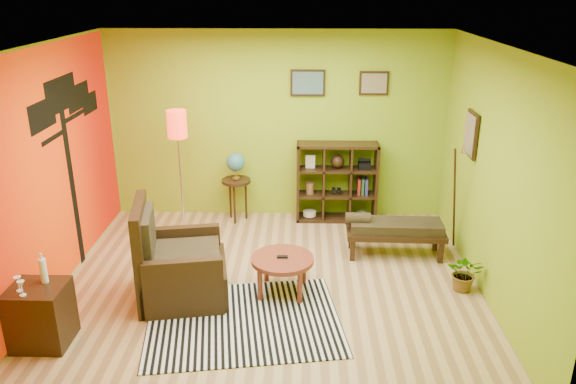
{
  "coord_description": "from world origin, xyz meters",
  "views": [
    {
      "loc": [
        0.38,
        -5.89,
        3.43
      ],
      "look_at": [
        0.21,
        0.41,
        1.05
      ],
      "focal_mm": 35.0,
      "sensor_mm": 36.0,
      "label": 1
    }
  ],
  "objects_px": {
    "armchair": "(177,269)",
    "globe_table": "(236,170)",
    "cube_shelf": "(338,182)",
    "coffee_table": "(282,262)",
    "potted_plant": "(465,277)",
    "side_cabinet": "(41,315)",
    "bench": "(393,229)",
    "floor_lamp": "(178,136)"
  },
  "relations": [
    {
      "from": "coffee_table",
      "to": "armchair",
      "type": "xyz_separation_m",
      "value": [
        -1.2,
        -0.14,
        -0.03
      ]
    },
    {
      "from": "coffee_table",
      "to": "potted_plant",
      "type": "height_order",
      "value": "coffee_table"
    },
    {
      "from": "cube_shelf",
      "to": "coffee_table",
      "type": "bearing_deg",
      "value": -109.14
    },
    {
      "from": "armchair",
      "to": "bench",
      "type": "distance_m",
      "value": 2.84
    },
    {
      "from": "coffee_table",
      "to": "bench",
      "type": "distance_m",
      "value": 1.72
    },
    {
      "from": "side_cabinet",
      "to": "potted_plant",
      "type": "relative_size",
      "value": 2.1
    },
    {
      "from": "side_cabinet",
      "to": "armchair",
      "type": "bearing_deg",
      "value": 38.05
    },
    {
      "from": "globe_table",
      "to": "cube_shelf",
      "type": "distance_m",
      "value": 1.53
    },
    {
      "from": "globe_table",
      "to": "bench",
      "type": "height_order",
      "value": "globe_table"
    },
    {
      "from": "cube_shelf",
      "to": "globe_table",
      "type": "bearing_deg",
      "value": -177.68
    },
    {
      "from": "globe_table",
      "to": "bench",
      "type": "distance_m",
      "value": 2.49
    },
    {
      "from": "coffee_table",
      "to": "potted_plant",
      "type": "relative_size",
      "value": 1.6
    },
    {
      "from": "floor_lamp",
      "to": "potted_plant",
      "type": "height_order",
      "value": "floor_lamp"
    },
    {
      "from": "coffee_table",
      "to": "globe_table",
      "type": "bearing_deg",
      "value": 110.02
    },
    {
      "from": "side_cabinet",
      "to": "globe_table",
      "type": "xyz_separation_m",
      "value": [
        1.6,
        3.15,
        0.48
      ]
    },
    {
      "from": "coffee_table",
      "to": "cube_shelf",
      "type": "height_order",
      "value": "cube_shelf"
    },
    {
      "from": "potted_plant",
      "to": "cube_shelf",
      "type": "bearing_deg",
      "value": 123.84
    },
    {
      "from": "coffee_table",
      "to": "armchair",
      "type": "distance_m",
      "value": 1.21
    },
    {
      "from": "globe_table",
      "to": "coffee_table",
      "type": "bearing_deg",
      "value": -69.98
    },
    {
      "from": "floor_lamp",
      "to": "cube_shelf",
      "type": "xyz_separation_m",
      "value": [
        2.2,
        0.67,
        -0.88
      ]
    },
    {
      "from": "bench",
      "to": "potted_plant",
      "type": "distance_m",
      "value": 1.16
    },
    {
      "from": "armchair",
      "to": "floor_lamp",
      "type": "distance_m",
      "value": 1.99
    },
    {
      "from": "side_cabinet",
      "to": "potted_plant",
      "type": "distance_m",
      "value": 4.65
    },
    {
      "from": "globe_table",
      "to": "potted_plant",
      "type": "distance_m",
      "value": 3.58
    },
    {
      "from": "coffee_table",
      "to": "globe_table",
      "type": "distance_m",
      "value": 2.27
    },
    {
      "from": "globe_table",
      "to": "side_cabinet",
      "type": "bearing_deg",
      "value": -116.89
    },
    {
      "from": "bench",
      "to": "coffee_table",
      "type": "bearing_deg",
      "value": -145.33
    },
    {
      "from": "side_cabinet",
      "to": "floor_lamp",
      "type": "relative_size",
      "value": 0.52
    },
    {
      "from": "side_cabinet",
      "to": "floor_lamp",
      "type": "height_order",
      "value": "floor_lamp"
    },
    {
      "from": "coffee_table",
      "to": "cube_shelf",
      "type": "bearing_deg",
      "value": 70.86
    },
    {
      "from": "floor_lamp",
      "to": "bench",
      "type": "relative_size",
      "value": 1.39
    },
    {
      "from": "armchair",
      "to": "potted_plant",
      "type": "xyz_separation_m",
      "value": [
        3.33,
        0.23,
        -0.18
      ]
    },
    {
      "from": "armchair",
      "to": "globe_table",
      "type": "relative_size",
      "value": 1.11
    },
    {
      "from": "armchair",
      "to": "globe_table",
      "type": "height_order",
      "value": "armchair"
    },
    {
      "from": "cube_shelf",
      "to": "potted_plant",
      "type": "xyz_separation_m",
      "value": [
        1.39,
        -2.07,
        -0.42
      ]
    },
    {
      "from": "floor_lamp",
      "to": "cube_shelf",
      "type": "distance_m",
      "value": 2.47
    },
    {
      "from": "bench",
      "to": "armchair",
      "type": "bearing_deg",
      "value": -156.84
    },
    {
      "from": "armchair",
      "to": "potted_plant",
      "type": "height_order",
      "value": "armchair"
    },
    {
      "from": "globe_table",
      "to": "potted_plant",
      "type": "height_order",
      "value": "globe_table"
    },
    {
      "from": "armchair",
      "to": "floor_lamp",
      "type": "relative_size",
      "value": 0.64
    },
    {
      "from": "armchair",
      "to": "side_cabinet",
      "type": "height_order",
      "value": "armchair"
    },
    {
      "from": "floor_lamp",
      "to": "coffee_table",
      "type": "bearing_deg",
      "value": -45.63
    }
  ]
}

